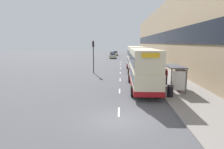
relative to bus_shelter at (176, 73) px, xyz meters
name	(u,v)px	position (x,y,z in m)	size (l,w,h in m)	color
ground_plane	(119,121)	(-5.77, -8.26, -1.88)	(220.00, 220.00, 0.00)	#515156
pavement	(146,62)	(0.73, 30.24, -1.81)	(5.00, 93.00, 0.14)	gray
terrace_facade	(163,36)	(4.72, 30.24, 4.77)	(3.10, 93.00, 13.30)	tan
lane_mark_0	(119,112)	(-5.77, -6.61, -1.87)	(0.12, 2.00, 0.01)	silver
lane_mark_1	(120,91)	(-5.77, -0.29, -1.87)	(0.12, 2.00, 0.01)	silver
lane_mark_2	(120,80)	(-5.77, 6.02, -1.87)	(0.12, 2.00, 0.01)	silver
lane_mark_3	(120,73)	(-5.77, 12.33, -1.87)	(0.12, 2.00, 0.01)	silver
lane_mark_4	(121,68)	(-5.77, 18.64, -1.87)	(0.12, 2.00, 0.01)	silver
lane_mark_5	(121,65)	(-5.77, 24.95, -1.87)	(0.12, 2.00, 0.01)	silver
lane_mark_6	(121,62)	(-5.77, 31.26, -1.87)	(0.12, 2.00, 0.01)	silver
bus_shelter	(176,73)	(0.00, 0.00, 0.00)	(1.60, 4.20, 2.48)	#4C4C51
double_decker_bus_near	(143,68)	(-3.30, 0.87, 0.41)	(2.85, 10.61, 4.30)	beige
double_decker_bus_ahead	(136,58)	(-3.15, 14.49, 0.41)	(2.85, 10.98, 4.30)	beige
car_0	(112,54)	(-8.87, 51.20, -1.03)	(1.92, 3.84, 1.72)	#B7B799
car_1	(113,56)	(-8.33, 43.75, -1.03)	(1.97, 4.31, 1.69)	#B7B799
car_2	(115,53)	(-8.01, 57.57, -0.99)	(1.99, 4.40, 1.79)	#B7B799
pedestrian_at_shelter	(166,76)	(-0.41, 2.68, -0.78)	(0.37, 0.37, 1.86)	#23232D
pedestrian_1	(181,80)	(0.73, 0.70, -0.85)	(0.35, 0.35, 1.74)	#23232D
litter_bin	(170,91)	(-1.22, -2.79, -1.21)	(0.55, 0.55, 1.05)	black
traffic_light_far_kerb	(93,52)	(-10.17, 11.88, 1.65)	(0.30, 0.32, 5.28)	black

